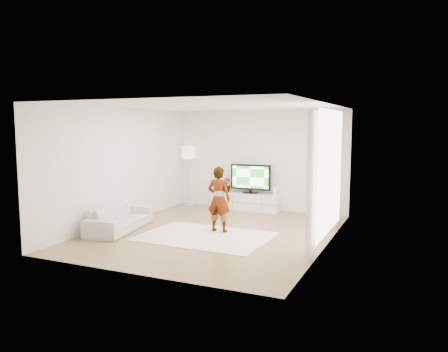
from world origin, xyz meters
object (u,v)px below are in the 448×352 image
at_px(rug, 205,236).
at_px(sofa, 120,218).
at_px(media_console, 250,202).
at_px(floor_lamp, 188,155).
at_px(player, 219,199).
at_px(television, 251,178).

distance_m(rug, sofa, 2.08).
relative_size(media_console, floor_lamp, 0.95).
bearing_deg(sofa, media_console, -38.70).
height_order(sofa, floor_lamp, floor_lamp).
relative_size(player, floor_lamp, 0.82).
bearing_deg(sofa, television, -38.51).
height_order(television, floor_lamp, floor_lamp).
relative_size(rug, player, 1.85).
bearing_deg(floor_lamp, television, 2.73).
height_order(television, sofa, television).
bearing_deg(media_console, rug, -87.12).
bearing_deg(television, rug, -87.15).
distance_m(rug, floor_lamp, 4.04).
distance_m(sofa, floor_lamp, 3.58).
distance_m(media_console, rug, 3.19).
xyz_separation_m(television, player, (0.26, -2.69, -0.17)).
height_order(media_console, sofa, sofa).
xyz_separation_m(television, rug, (0.16, -3.20, -0.91)).
height_order(media_console, rug, media_console).
xyz_separation_m(media_console, floor_lamp, (-1.94, -0.06, 1.27)).
bearing_deg(television, media_console, -90.00).
bearing_deg(rug, player, 79.05).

